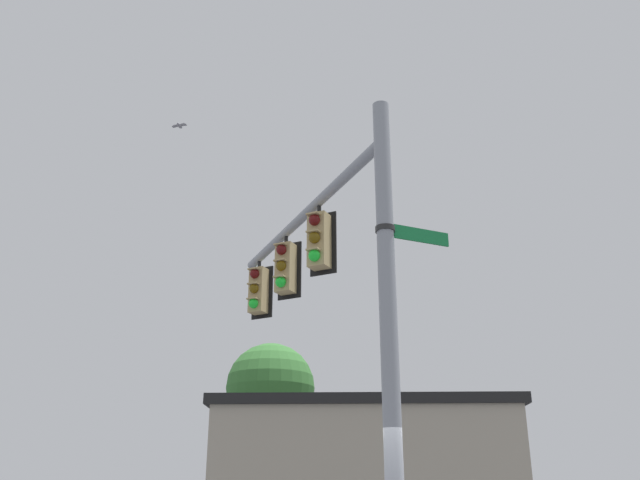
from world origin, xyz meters
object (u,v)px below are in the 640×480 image
at_px(traffic_light_nearest_pole, 319,240).
at_px(street_name_sign, 403,232).
at_px(traffic_light_mid_inner, 285,268).
at_px(traffic_light_mid_outer, 258,290).
at_px(bird_flying, 180,126).

bearing_deg(traffic_light_nearest_pole, street_name_sign, 148.85).
height_order(traffic_light_mid_inner, traffic_light_mid_outer, same).
bearing_deg(bird_flying, traffic_light_mid_inner, 178.31).
distance_m(traffic_light_mid_outer, bird_flying, 4.79).
xyz_separation_m(traffic_light_mid_inner, street_name_sign, (-3.47, 2.36, -0.70)).
relative_size(traffic_light_nearest_pole, traffic_light_mid_inner, 1.00).
bearing_deg(traffic_light_mid_outer, traffic_light_mid_inner, 141.38).
xyz_separation_m(traffic_light_mid_inner, bird_flying, (3.21, -0.09, 4.30)).
distance_m(traffic_light_mid_outer, street_name_sign, 5.96).
distance_m(traffic_light_mid_inner, street_name_sign, 4.26).
distance_m(traffic_light_nearest_pole, street_name_sign, 2.58).
bearing_deg(traffic_light_mid_outer, traffic_light_nearest_pole, 141.38).
relative_size(traffic_light_nearest_pole, traffic_light_mid_outer, 1.00).
height_order(street_name_sign, bird_flying, bird_flying).
height_order(traffic_light_mid_outer, street_name_sign, traffic_light_mid_outer).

